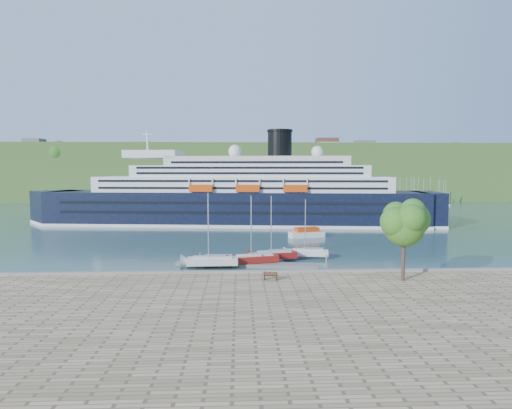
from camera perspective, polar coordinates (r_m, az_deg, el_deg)
name	(u,v)px	position (r m, az deg, el deg)	size (l,w,h in m)	color
ground	(261,281)	(51.76, 0.71, -10.10)	(400.00, 400.00, 0.00)	#294947
far_hillside	(244,172)	(195.00, -1.55, 4.32)	(400.00, 50.00, 24.00)	#345321
quay_coping	(261,271)	(51.29, 0.72, -8.91)	(220.00, 0.50, 0.30)	slate
cruise_ship	(235,177)	(102.67, -2.79, 3.63)	(100.94, 14.70, 22.67)	black
park_bench	(271,275)	(48.03, 1.96, -9.41)	(1.62, 0.66, 1.04)	#452313
promenade_tree	(404,236)	(49.65, 19.12, -4.05)	(5.91, 5.91, 9.79)	#2B5A17
floating_pontoon	(247,264)	(59.25, -1.27, -7.98)	(19.52, 2.39, 0.43)	gray
sailboat_white_near	(212,233)	(57.22, -5.85, -3.77)	(7.47, 2.08, 9.65)	silver
sailboat_red	(274,230)	(61.32, 2.47, -3.47)	(6.99, 1.94, 9.03)	maroon
sailboat_white_far	(308,230)	(63.90, 6.99, -3.45)	(6.52, 1.81, 8.42)	silver
tender_launch	(307,232)	(84.36, 6.77, -3.70)	(6.95, 2.38, 1.92)	#CD410C
sailboat_extra	(255,232)	(58.61, -0.17, -3.75)	(7.14, 1.98, 9.22)	maroon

